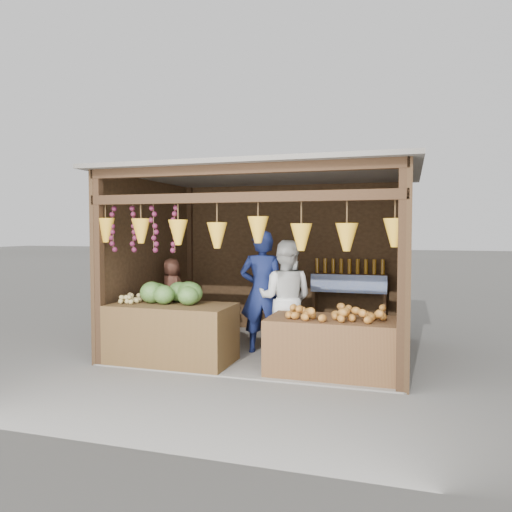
{
  "coord_description": "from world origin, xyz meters",
  "views": [
    {
      "loc": [
        2.0,
        -7.14,
        1.81
      ],
      "look_at": [
        -0.16,
        -0.1,
        1.42
      ],
      "focal_mm": 35.0,
      "sensor_mm": 36.0,
      "label": 1
    }
  ],
  "objects": [
    {
      "name": "counter_left",
      "position": [
        -1.06,
        -1.07,
        0.4
      ],
      "size": [
        1.66,
        0.85,
        0.8
      ],
      "primitive_type": "cube",
      "color": "#4B3419",
      "rests_on": "ground"
    },
    {
      "name": "stall_structure",
      "position": [
        -0.03,
        -0.04,
        1.67
      ],
      "size": [
        4.3,
        3.3,
        2.66
      ],
      "color": "slate",
      "rests_on": "ground"
    },
    {
      "name": "woman_standing",
      "position": [
        0.33,
        -0.29,
        0.83
      ],
      "size": [
        0.81,
        0.64,
        1.67
      ],
      "primitive_type": "imported",
      "rotation": [
        0.0,
        0.0,
        3.15
      ],
      "color": "white",
      "rests_on": "ground"
    },
    {
      "name": "mango_pile",
      "position": [
        1.16,
        -1.05,
        0.82
      ],
      "size": [
        1.4,
        0.64,
        0.22
      ],
      "primitive_type": null,
      "color": "#CA421B",
      "rests_on": "counter_right"
    },
    {
      "name": "back_shelf",
      "position": [
        1.05,
        1.28,
        0.87
      ],
      "size": [
        1.25,
        0.32,
        1.32
      ],
      "color": "#382314",
      "rests_on": "ground"
    },
    {
      "name": "stool",
      "position": [
        -1.65,
        0.1,
        0.16
      ],
      "size": [
        0.35,
        0.35,
        0.33
      ],
      "primitive_type": "cube",
      "color": "black",
      "rests_on": "ground"
    },
    {
      "name": "man_standing",
      "position": [
        -0.04,
        -0.2,
        0.9
      ],
      "size": [
        0.71,
        0.52,
        1.81
      ],
      "primitive_type": "imported",
      "rotation": [
        0.0,
        0.0,
        3.28
      ],
      "color": "#141D4C",
      "rests_on": "ground"
    },
    {
      "name": "ground",
      "position": [
        0.0,
        0.0,
        0.0
      ],
      "size": [
        80.0,
        80.0,
        0.0
      ],
      "primitive_type": "plane",
      "color": "#514F49",
      "rests_on": "ground"
    },
    {
      "name": "melon_pile",
      "position": [
        -1.05,
        -0.99,
        0.96
      ],
      "size": [
        1.0,
        0.5,
        0.32
      ],
      "primitive_type": null,
      "color": "#255015",
      "rests_on": "counter_left"
    },
    {
      "name": "vendor_seated",
      "position": [
        -1.65,
        0.1,
        0.84
      ],
      "size": [
        0.6,
        0.56,
        1.02
      ],
      "primitive_type": "imported",
      "rotation": [
        0.0,
        0.0,
        2.51
      ],
      "color": "#562F22",
      "rests_on": "stool"
    },
    {
      "name": "counter_right",
      "position": [
        1.1,
        -0.98,
        0.36
      ],
      "size": [
        1.59,
        0.85,
        0.71
      ],
      "primitive_type": "cube",
      "color": "#4F2E1A",
      "rests_on": "ground"
    },
    {
      "name": "tanfruit_pile",
      "position": [
        -1.68,
        -1.1,
        0.87
      ],
      "size": [
        0.34,
        0.4,
        0.13
      ],
      "primitive_type": null,
      "color": "#A0804A",
      "rests_on": "counter_left"
    }
  ]
}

